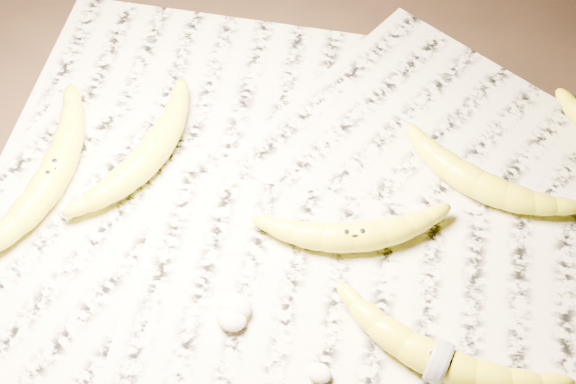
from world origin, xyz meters
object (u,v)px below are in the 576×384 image
at_px(banana_left_b, 149,154).
at_px(banana_upper_a, 479,182).
at_px(banana_taped, 440,361).
at_px(banana_center, 354,236).
at_px(banana_left_a, 52,174).

relative_size(banana_left_b, banana_upper_a, 1.05).
distance_m(banana_left_b, banana_taped, 0.41).
xyz_separation_m(banana_center, banana_taped, (0.13, -0.11, 0.00)).
height_order(banana_taped, banana_upper_a, same).
bearing_deg(banana_upper_a, banana_left_a, -148.32).
relative_size(banana_left_a, banana_upper_a, 1.21).
distance_m(banana_left_a, banana_taped, 0.49).
height_order(banana_left_b, banana_upper_a, banana_left_b).
bearing_deg(banana_left_a, banana_taped, -101.81).
bearing_deg(banana_left_b, banana_center, -83.98).
bearing_deg(banana_taped, banana_upper_a, 98.28).
bearing_deg(banana_left_b, banana_upper_a, -64.78).
relative_size(banana_center, banana_upper_a, 1.02).
bearing_deg(banana_left_a, banana_left_b, -58.74).
relative_size(banana_left_a, banana_left_b, 1.15).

